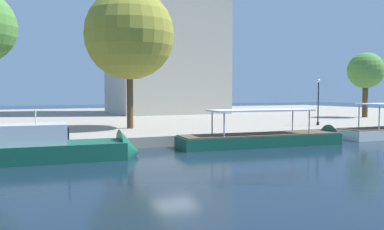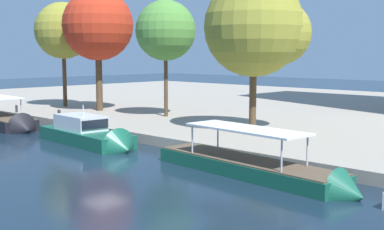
# 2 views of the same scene
# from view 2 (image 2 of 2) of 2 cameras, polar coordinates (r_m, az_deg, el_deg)

# --- Properties ---
(ground_plane) EXTENTS (220.00, 220.00, 0.00)m
(ground_plane) POSITION_cam_2_polar(r_m,az_deg,el_deg) (32.83, -9.71, -5.29)
(ground_plane) COLOR #142333
(dock_promenade) EXTENTS (120.00, 55.00, 0.75)m
(dock_promenade) POSITION_cam_2_polar(r_m,az_deg,el_deg) (59.06, 17.68, 0.20)
(dock_promenade) COLOR gray
(dock_promenade) RESTS_ON ground_plane
(motor_yacht_1) EXTENTS (10.54, 3.61, 4.11)m
(motor_yacht_1) POSITION_cam_2_polar(r_m,az_deg,el_deg) (39.56, -11.27, -2.49)
(motor_yacht_1) COLOR #14513D
(motor_yacht_1) RESTS_ON ground_plane
(tour_boat_2) EXTENTS (13.74, 3.69, 3.68)m
(tour_boat_2) POSITION_cam_2_polar(r_m,az_deg,el_deg) (28.82, 7.48, -6.26)
(tour_boat_2) COLOR #14513D
(tour_boat_2) RESTS_ON ground_plane
(mooring_bollard_0) EXTENTS (0.27, 0.27, 0.78)m
(mooring_bollard_0) POSITION_cam_2_polar(r_m,az_deg,el_deg) (56.69, -18.92, 0.71)
(mooring_bollard_0) COLOR #2D2D33
(mooring_bollard_0) RESTS_ON dock_promenade
(mooring_bollard_1) EXTENTS (0.30, 0.30, 0.87)m
(mooring_bollard_1) POSITION_cam_2_polar(r_m,az_deg,el_deg) (50.09, -14.54, 0.15)
(mooring_bollard_1) COLOR #2D2D33
(mooring_bollard_1) RESTS_ON dock_promenade
(tree_0) EXTENTS (7.83, 7.94, 12.08)m
(tree_0) POSITION_cam_2_polar(r_m,az_deg,el_deg) (40.79, 7.31, 9.45)
(tree_0) COLOR #4C3823
(tree_0) RESTS_ON dock_promenade
(tree_1) EXTENTS (5.83, 5.83, 11.24)m
(tree_1) POSITION_cam_2_polar(r_m,az_deg,el_deg) (49.79, -3.02, 9.36)
(tree_1) COLOR #4C3823
(tree_1) RESTS_ON dock_promenade
(tree_2) EXTENTS (7.84, 7.57, 12.89)m
(tree_2) POSITION_cam_2_polar(r_m,az_deg,el_deg) (56.56, -10.20, 9.64)
(tree_2) COLOR #4C3823
(tree_2) RESTS_ON dock_promenade
(tree_4) EXTENTS (6.49, 6.49, 12.00)m
(tree_4) POSITION_cam_2_polar(r_m,az_deg,el_deg) (61.65, -14.01, 9.27)
(tree_4) COLOR #4C3823
(tree_4) RESTS_ON dock_promenade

